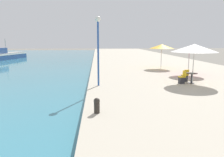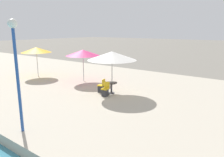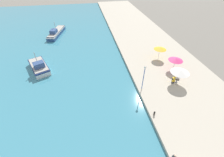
{
  "view_description": "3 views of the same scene",
  "coord_description": "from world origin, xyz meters",
  "px_view_note": "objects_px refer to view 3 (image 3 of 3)",
  "views": [
    {
      "loc": [
        0.63,
        0.71,
        3.53
      ],
      "look_at": [
        1.5,
        13.36,
        1.31
      ],
      "focal_mm": 35.0,
      "sensor_mm": 36.0,
      "label": 1
    },
    {
      "loc": [
        -3.76,
        7.15,
        4.68
      ],
      "look_at": [
        7.4,
        15.58,
        1.51
      ],
      "focal_mm": 35.0,
      "sensor_mm": 36.0,
      "label": 2
    },
    {
      "loc": [
        -7.72,
        -2.63,
        17.97
      ],
      "look_at": [
        -4.0,
        18.0,
        1.11
      ],
      "focal_mm": 24.0,
      "sensor_mm": 36.0,
      "label": 3
    }
  ],
  "objects_px": {
    "cafe_table": "(177,80)",
    "fishing_boat_mid": "(56,32)",
    "cafe_chair_right": "(173,82)",
    "cafe_umbrella_white": "(176,59)",
    "cafe_umbrella_pink": "(180,71)",
    "mooring_bollard": "(154,113)",
    "cafe_umbrella_striped": "(160,48)",
    "fishing_boat_near": "(39,66)",
    "lamppost": "(144,74)",
    "cafe_chair_left": "(174,79)"
  },
  "relations": [
    {
      "from": "cafe_umbrella_striped",
      "to": "cafe_umbrella_white",
      "type": "bearing_deg",
      "value": -76.42
    },
    {
      "from": "cafe_umbrella_striped",
      "to": "mooring_bollard",
      "type": "height_order",
      "value": "cafe_umbrella_striped"
    },
    {
      "from": "cafe_table",
      "to": "cafe_umbrella_white",
      "type": "bearing_deg",
      "value": 69.84
    },
    {
      "from": "cafe_chair_right",
      "to": "fishing_boat_mid",
      "type": "bearing_deg",
      "value": 34.01
    },
    {
      "from": "cafe_umbrella_pink",
      "to": "cafe_umbrella_striped",
      "type": "bearing_deg",
      "value": 88.29
    },
    {
      "from": "cafe_table",
      "to": "fishing_boat_mid",
      "type": "bearing_deg",
      "value": 131.02
    },
    {
      "from": "cafe_chair_right",
      "to": "mooring_bollard",
      "type": "xyz_separation_m",
      "value": [
        -6.01,
        -5.98,
        0.02
      ]
    },
    {
      "from": "fishing_boat_near",
      "to": "fishing_boat_mid",
      "type": "height_order",
      "value": "fishing_boat_near"
    },
    {
      "from": "cafe_umbrella_striped",
      "to": "fishing_boat_near",
      "type": "bearing_deg",
      "value": 178.53
    },
    {
      "from": "cafe_table",
      "to": "cafe_umbrella_pink",
      "type": "bearing_deg",
      "value": -13.03
    },
    {
      "from": "fishing_boat_near",
      "to": "cafe_umbrella_white",
      "type": "distance_m",
      "value": 27.24
    },
    {
      "from": "cafe_umbrella_pink",
      "to": "mooring_bollard",
      "type": "xyz_separation_m",
      "value": [
        -6.8,
        -6.04,
        -2.15
      ]
    },
    {
      "from": "fishing_boat_mid",
      "to": "cafe_chair_left",
      "type": "bearing_deg",
      "value": -35.0
    },
    {
      "from": "cafe_umbrella_pink",
      "to": "cafe_table",
      "type": "distance_m",
      "value": 1.96
    },
    {
      "from": "cafe_umbrella_white",
      "to": "cafe_umbrella_pink",
      "type": "bearing_deg",
      "value": -109.19
    },
    {
      "from": "cafe_umbrella_pink",
      "to": "lamppost",
      "type": "height_order",
      "value": "lamppost"
    },
    {
      "from": "cafe_chair_right",
      "to": "cafe_umbrella_white",
      "type": "bearing_deg",
      "value": -34.4
    },
    {
      "from": "fishing_boat_mid",
      "to": "cafe_table",
      "type": "distance_m",
      "value": 36.13
    },
    {
      "from": "lamppost",
      "to": "mooring_bollard",
      "type": "bearing_deg",
      "value": -91.17
    },
    {
      "from": "cafe_umbrella_pink",
      "to": "cafe_chair_right",
      "type": "height_order",
      "value": "cafe_umbrella_pink"
    },
    {
      "from": "cafe_umbrella_white",
      "to": "cafe_table",
      "type": "relative_size",
      "value": 3.45
    },
    {
      "from": "cafe_chair_right",
      "to": "cafe_table",
      "type": "bearing_deg",
      "value": -90.0
    },
    {
      "from": "fishing_boat_mid",
      "to": "mooring_bollard",
      "type": "relative_size",
      "value": 15.77
    },
    {
      "from": "mooring_bollard",
      "to": "lamppost",
      "type": "xyz_separation_m",
      "value": [
        0.12,
        5.68,
        2.74
      ]
    },
    {
      "from": "fishing_boat_mid",
      "to": "cafe_chair_left",
      "type": "xyz_separation_m",
      "value": [
        23.53,
        -26.56,
        0.04
      ]
    },
    {
      "from": "fishing_boat_mid",
      "to": "cafe_chair_right",
      "type": "bearing_deg",
      "value": -36.46
    },
    {
      "from": "mooring_bollard",
      "to": "lamppost",
      "type": "bearing_deg",
      "value": 88.83
    },
    {
      "from": "cafe_umbrella_striped",
      "to": "mooring_bollard",
      "type": "relative_size",
      "value": 4.04
    },
    {
      "from": "fishing_boat_mid",
      "to": "cafe_table",
      "type": "bearing_deg",
      "value": -35.51
    },
    {
      "from": "fishing_boat_near",
      "to": "cafe_chair_left",
      "type": "bearing_deg",
      "value": -43.37
    },
    {
      "from": "fishing_boat_near",
      "to": "mooring_bollard",
      "type": "relative_size",
      "value": 11.07
    },
    {
      "from": "cafe_umbrella_pink",
      "to": "mooring_bollard",
      "type": "height_order",
      "value": "cafe_umbrella_pink"
    },
    {
      "from": "fishing_boat_mid",
      "to": "cafe_umbrella_pink",
      "type": "height_order",
      "value": "fishing_boat_mid"
    },
    {
      "from": "cafe_umbrella_striped",
      "to": "cafe_umbrella_pink",
      "type": "bearing_deg",
      "value": -91.71
    },
    {
      "from": "fishing_boat_near",
      "to": "cafe_umbrella_pink",
      "type": "distance_m",
      "value": 26.99
    },
    {
      "from": "cafe_table",
      "to": "cafe_chair_right",
      "type": "relative_size",
      "value": 0.88
    },
    {
      "from": "cafe_table",
      "to": "fishing_boat_near",
      "type": "bearing_deg",
      "value": 159.87
    },
    {
      "from": "fishing_boat_near",
      "to": "fishing_boat_mid",
      "type": "relative_size",
      "value": 0.7
    },
    {
      "from": "fishing_boat_near",
      "to": "cafe_umbrella_striped",
      "type": "relative_size",
      "value": 2.74
    },
    {
      "from": "fishing_boat_mid",
      "to": "cafe_chair_left",
      "type": "relative_size",
      "value": 11.34
    },
    {
      "from": "fishing_boat_near",
      "to": "cafe_umbrella_pink",
      "type": "relative_size",
      "value": 2.28
    },
    {
      "from": "fishing_boat_mid",
      "to": "cafe_umbrella_pink",
      "type": "xyz_separation_m",
      "value": [
        23.78,
        -27.27,
        2.21
      ]
    },
    {
      "from": "cafe_umbrella_striped",
      "to": "cafe_chair_right",
      "type": "distance_m",
      "value": 8.96
    },
    {
      "from": "fishing_boat_near",
      "to": "cafe_umbrella_pink",
      "type": "xyz_separation_m",
      "value": [
        25.27,
        -9.25,
        2.17
      ]
    },
    {
      "from": "fishing_boat_near",
      "to": "mooring_bollard",
      "type": "xyz_separation_m",
      "value": [
        18.47,
        -15.29,
        0.03
      ]
    },
    {
      "from": "cafe_chair_left",
      "to": "lamppost",
      "type": "relative_size",
      "value": 0.2
    },
    {
      "from": "fishing_boat_mid",
      "to": "mooring_bollard",
      "type": "height_order",
      "value": "fishing_boat_mid"
    },
    {
      "from": "fishing_boat_near",
      "to": "lamppost",
      "type": "height_order",
      "value": "lamppost"
    },
    {
      "from": "fishing_boat_near",
      "to": "lamppost",
      "type": "bearing_deg",
      "value": -51.87
    },
    {
      "from": "cafe_chair_right",
      "to": "lamppost",
      "type": "height_order",
      "value": "lamppost"
    }
  ]
}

